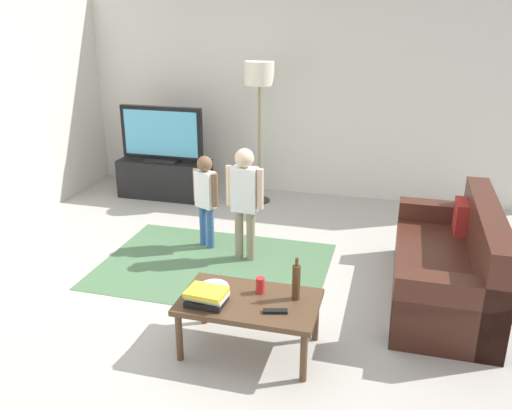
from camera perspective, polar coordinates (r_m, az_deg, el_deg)
ground at (r=4.81m, az=-1.91°, el=-9.71°), size 7.80×7.80×0.00m
wall_back at (r=7.16m, az=5.16°, el=11.79°), size 6.00×0.12×2.70m
area_rug at (r=5.35m, az=-4.47°, el=-6.38°), size 2.20×1.60×0.01m
tv_stand at (r=7.26m, az=-9.59°, el=2.74°), size 1.20×0.44×0.50m
tv at (r=7.08m, az=-9.94°, el=7.35°), size 1.10×0.28×0.71m
couch at (r=4.94m, az=20.11°, el=-6.36°), size 0.80×1.80×0.86m
floor_lamp at (r=6.70m, az=0.35°, el=12.96°), size 0.36×0.36×1.78m
child_near_tv at (r=5.56m, az=-5.35°, el=1.24°), size 0.31×0.19×0.99m
child_center at (r=5.22m, az=-1.21°, el=1.14°), size 0.38×0.18×1.14m
coffee_table at (r=3.96m, az=-0.71°, el=-10.58°), size 1.00×0.60×0.42m
book_stack at (r=3.88m, az=-5.23°, el=-9.60°), size 0.29×0.23×0.11m
bottle at (r=3.89m, az=4.27°, el=-8.09°), size 0.06×0.06×0.32m
tv_remote at (r=3.78m, az=2.04°, el=-11.16°), size 0.18×0.09×0.02m
soda_can at (r=4.00m, az=0.46°, el=-8.48°), size 0.07×0.07×0.12m
plate at (r=4.10m, az=-4.41°, el=-8.60°), size 0.22×0.22×0.02m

